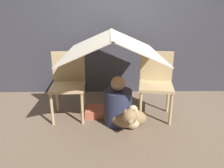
{
  "coord_description": "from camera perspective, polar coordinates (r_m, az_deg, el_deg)",
  "views": [
    {
      "loc": [
        -0.04,
        -2.59,
        1.4
      ],
      "look_at": [
        0.0,
        0.09,
        0.48
      ],
      "focal_mm": 35.0,
      "sensor_mm": 36.0,
      "label": 1
    }
  ],
  "objects": [
    {
      "name": "floor_cushion",
      "position": [
        3.06,
        -3.46,
        -7.13
      ],
      "size": [
        0.36,
        0.29,
        0.1
      ],
      "color": "#CC664C",
      "rests_on": "ground_plane"
    },
    {
      "name": "ground_plane",
      "position": [
        2.94,
        0.02,
        -9.37
      ],
      "size": [
        8.8,
        8.8,
        0.0
      ],
      "primitive_type": "plane",
      "color": "#7A6651"
    },
    {
      "name": "plush_toy",
      "position": [
        2.71,
        5.42,
        -9.1
      ],
      "size": [
        0.19,
        0.19,
        0.31
      ],
      "color": "beige",
      "rests_on": "ground_plane"
    },
    {
      "name": "chair_right",
      "position": [
        2.96,
        11.41,
        0.71
      ],
      "size": [
        0.5,
        0.5,
        0.87
      ],
      "rotation": [
        0.0,
        0.0,
        -0.16
      ],
      "color": "#D1B27F",
      "rests_on": "ground_plane"
    },
    {
      "name": "wall_back",
      "position": [
        3.66,
        -0.23,
        16.71
      ],
      "size": [
        7.0,
        0.05,
        2.5
      ],
      "color": "#3D3D47",
      "rests_on": "ground_plane"
    },
    {
      "name": "sheet_canopy",
      "position": [
        2.71,
        0.0,
        10.42
      ],
      "size": [
        1.16,
        1.37,
        0.26
      ],
      "color": "silver"
    },
    {
      "name": "person_front",
      "position": [
        2.76,
        1.52,
        -5.47
      ],
      "size": [
        0.35,
        0.35,
        0.63
      ],
      "color": "#2D3351",
      "rests_on": "ground_plane"
    },
    {
      "name": "dog",
      "position": [
        2.69,
        4.35,
        -8.79
      ],
      "size": [
        0.45,
        0.4,
        0.34
      ],
      "color": "#9E7F56",
      "rests_on": "ground_plane"
    },
    {
      "name": "chair_left",
      "position": [
        2.95,
        -11.35,
        0.62
      ],
      "size": [
        0.45,
        0.45,
        0.87
      ],
      "rotation": [
        0.0,
        0.0,
        0.05
      ],
      "color": "#D1B27F",
      "rests_on": "ground_plane"
    }
  ]
}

